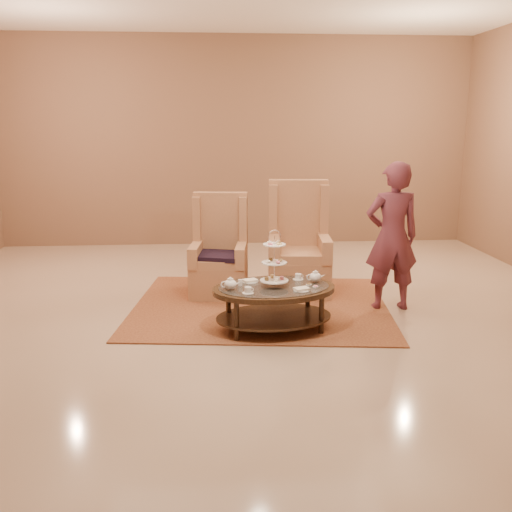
{
  "coord_description": "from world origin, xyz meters",
  "views": [
    {
      "loc": [
        -0.4,
        -5.85,
        2.08
      ],
      "look_at": [
        0.05,
        0.2,
        0.65
      ],
      "focal_mm": 40.0,
      "sensor_mm": 36.0,
      "label": 1
    }
  ],
  "objects": [
    {
      "name": "ceiling",
      "position": [
        0.0,
        0.0,
        0.0
      ],
      "size": [
        8.0,
        8.0,
        0.02
      ],
      "primitive_type": "cube",
      "color": "white",
      "rests_on": "ground"
    },
    {
      "name": "person",
      "position": [
        1.57,
        0.25,
        0.84
      ],
      "size": [
        0.62,
        0.42,
        1.67
      ],
      "rotation": [
        0.0,
        0.0,
        3.18
      ],
      "color": "#5F2935",
      "rests_on": "ground"
    },
    {
      "name": "rug",
      "position": [
        0.12,
        0.41,
        0.01
      ],
      "size": [
        3.15,
        2.73,
        0.02
      ],
      "rotation": [
        0.0,
        0.0,
        -0.11
      ],
      "color": "#986036",
      "rests_on": "ground"
    },
    {
      "name": "ground",
      "position": [
        0.0,
        0.0,
        0.0
      ],
      "size": [
        8.0,
        8.0,
        0.0
      ],
      "primitive_type": "plane",
      "color": "#C1A88F",
      "rests_on": "ground"
    },
    {
      "name": "armchair_right",
      "position": [
        0.64,
        1.03,
        0.46
      ],
      "size": [
        0.81,
        0.83,
        1.38
      ],
      "rotation": [
        0.0,
        0.0,
        -0.08
      ],
      "color": "#B67C55",
      "rests_on": "ground"
    },
    {
      "name": "armchair_left",
      "position": [
        -0.34,
        0.98,
        0.42
      ],
      "size": [
        0.74,
        0.76,
        1.24
      ],
      "rotation": [
        0.0,
        0.0,
        -0.12
      ],
      "color": "#B67C55",
      "rests_on": "ground"
    },
    {
      "name": "tea_table",
      "position": [
        0.19,
        -0.36,
        0.38
      ],
      "size": [
        1.36,
        1.03,
        1.05
      ],
      "rotation": [
        0.0,
        0.0,
        0.14
      ],
      "color": "black",
      "rests_on": "ground"
    },
    {
      "name": "wall_back",
      "position": [
        0.0,
        4.0,
        1.75
      ],
      "size": [
        8.0,
        0.04,
        3.5
      ],
      "primitive_type": "cube",
      "color": "#825E47",
      "rests_on": "ground"
    }
  ]
}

